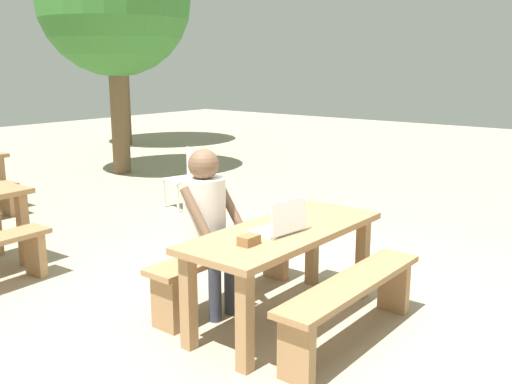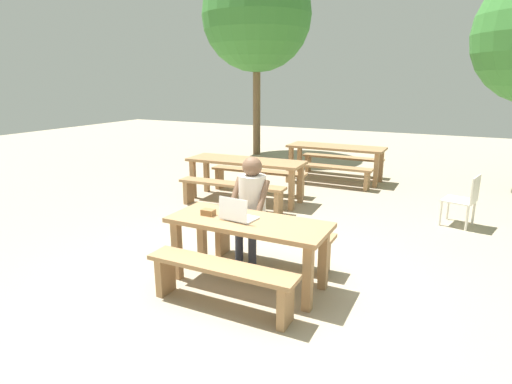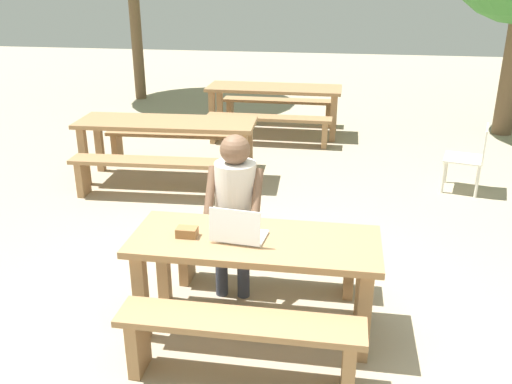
{
  "view_description": "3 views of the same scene",
  "coord_description": "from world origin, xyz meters",
  "px_view_note": "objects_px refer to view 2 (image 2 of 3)",
  "views": [
    {
      "loc": [
        -3.38,
        -2.41,
        1.94
      ],
      "look_at": [
        -0.03,
        0.25,
        0.99
      ],
      "focal_mm": 40.41,
      "sensor_mm": 36.0,
      "label": 1
    },
    {
      "loc": [
        1.95,
        -3.74,
        2.19
      ],
      "look_at": [
        -0.03,
        0.25,
        0.99
      ],
      "focal_mm": 29.14,
      "sensor_mm": 36.0,
      "label": 2
    },
    {
      "loc": [
        0.55,
        -3.43,
        2.48
      ],
      "look_at": [
        -0.03,
        0.25,
        0.99
      ],
      "focal_mm": 38.81,
      "sensor_mm": 36.0,
      "label": 3
    }
  ],
  "objects_px": {
    "picnic_table_rear": "(246,166)",
    "tree_left": "(257,16)",
    "picnic_table_mid": "(336,151)",
    "laptop": "(237,214)",
    "picnic_table_front": "(248,231)",
    "plastic_chair": "(465,199)",
    "person_seated": "(251,200)",
    "small_pouch": "(208,212)"
  },
  "relations": [
    {
      "from": "picnic_table_rear",
      "to": "tree_left",
      "type": "height_order",
      "value": "tree_left"
    },
    {
      "from": "picnic_table_rear",
      "to": "tree_left",
      "type": "relative_size",
      "value": 0.4
    },
    {
      "from": "picnic_table_rear",
      "to": "tree_left",
      "type": "bearing_deg",
      "value": 111.38
    },
    {
      "from": "picnic_table_rear",
      "to": "tree_left",
      "type": "distance_m",
      "value": 6.02
    },
    {
      "from": "picnic_table_front",
      "to": "laptop",
      "type": "bearing_deg",
      "value": -158.09
    },
    {
      "from": "picnic_table_front",
      "to": "picnic_table_mid",
      "type": "height_order",
      "value": "picnic_table_mid"
    },
    {
      "from": "person_seated",
      "to": "plastic_chair",
      "type": "distance_m",
      "value": 3.51
    },
    {
      "from": "person_seated",
      "to": "plastic_chair",
      "type": "bearing_deg",
      "value": 47.81
    },
    {
      "from": "person_seated",
      "to": "picnic_table_rear",
      "type": "bearing_deg",
      "value": 119.21
    },
    {
      "from": "picnic_table_rear",
      "to": "picnic_table_mid",
      "type": "bearing_deg",
      "value": 63.53
    },
    {
      "from": "person_seated",
      "to": "tree_left",
      "type": "height_order",
      "value": "tree_left"
    },
    {
      "from": "laptop",
      "to": "tree_left",
      "type": "distance_m",
      "value": 8.92
    },
    {
      "from": "picnic_table_front",
      "to": "laptop",
      "type": "xyz_separation_m",
      "value": [
        -0.11,
        -0.04,
        0.19
      ]
    },
    {
      "from": "laptop",
      "to": "picnic_table_mid",
      "type": "relative_size",
      "value": 0.18
    },
    {
      "from": "picnic_table_mid",
      "to": "tree_left",
      "type": "distance_m",
      "value": 5.04
    },
    {
      "from": "picnic_table_front",
      "to": "person_seated",
      "type": "bearing_deg",
      "value": 114.18
    },
    {
      "from": "laptop",
      "to": "picnic_table_rear",
      "type": "height_order",
      "value": "laptop"
    },
    {
      "from": "picnic_table_front",
      "to": "picnic_table_rear",
      "type": "relative_size",
      "value": 0.79
    },
    {
      "from": "picnic_table_front",
      "to": "small_pouch",
      "type": "xyz_separation_m",
      "value": [
        -0.48,
        -0.04,
        0.16
      ]
    },
    {
      "from": "plastic_chair",
      "to": "picnic_table_mid",
      "type": "distance_m",
      "value": 3.39
    },
    {
      "from": "picnic_table_front",
      "to": "plastic_chair",
      "type": "xyz_separation_m",
      "value": [
        2.1,
        3.14,
        -0.18
      ]
    },
    {
      "from": "plastic_chair",
      "to": "small_pouch",
      "type": "bearing_deg",
      "value": -25.19
    },
    {
      "from": "picnic_table_front",
      "to": "plastic_chair",
      "type": "height_order",
      "value": "plastic_chair"
    },
    {
      "from": "person_seated",
      "to": "picnic_table_rear",
      "type": "height_order",
      "value": "person_seated"
    },
    {
      "from": "picnic_table_mid",
      "to": "tree_left",
      "type": "height_order",
      "value": "tree_left"
    },
    {
      "from": "small_pouch",
      "to": "plastic_chair",
      "type": "height_order",
      "value": "plastic_chair"
    },
    {
      "from": "person_seated",
      "to": "picnic_table_mid",
      "type": "relative_size",
      "value": 0.62
    },
    {
      "from": "picnic_table_rear",
      "to": "person_seated",
      "type": "bearing_deg",
      "value": -63.38
    },
    {
      "from": "laptop",
      "to": "picnic_table_rear",
      "type": "relative_size",
      "value": 0.17
    },
    {
      "from": "plastic_chair",
      "to": "tree_left",
      "type": "bearing_deg",
      "value": -113.76
    },
    {
      "from": "plastic_chair",
      "to": "picnic_table_rear",
      "type": "height_order",
      "value": "plastic_chair"
    },
    {
      "from": "plastic_chair",
      "to": "laptop",
      "type": "bearing_deg",
      "value": -20.95
    },
    {
      "from": "picnic_table_mid",
      "to": "laptop",
      "type": "bearing_deg",
      "value": -85.05
    },
    {
      "from": "picnic_table_mid",
      "to": "person_seated",
      "type": "bearing_deg",
      "value": -86.14
    },
    {
      "from": "laptop",
      "to": "picnic_table_front",
      "type": "bearing_deg",
      "value": -151.86
    },
    {
      "from": "small_pouch",
      "to": "picnic_table_rear",
      "type": "relative_size",
      "value": 0.07
    },
    {
      "from": "picnic_table_front",
      "to": "picnic_table_rear",
      "type": "bearing_deg",
      "value": 118.29
    },
    {
      "from": "picnic_table_mid",
      "to": "picnic_table_rear",
      "type": "height_order",
      "value": "picnic_table_rear"
    },
    {
      "from": "person_seated",
      "to": "picnic_table_mid",
      "type": "distance_m",
      "value": 4.73
    },
    {
      "from": "laptop",
      "to": "picnic_table_rear",
      "type": "bearing_deg",
      "value": -57.55
    },
    {
      "from": "picnic_table_front",
      "to": "picnic_table_mid",
      "type": "bearing_deg",
      "value": 95.8
    },
    {
      "from": "picnic_table_front",
      "to": "tree_left",
      "type": "distance_m",
      "value": 9.0
    }
  ]
}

